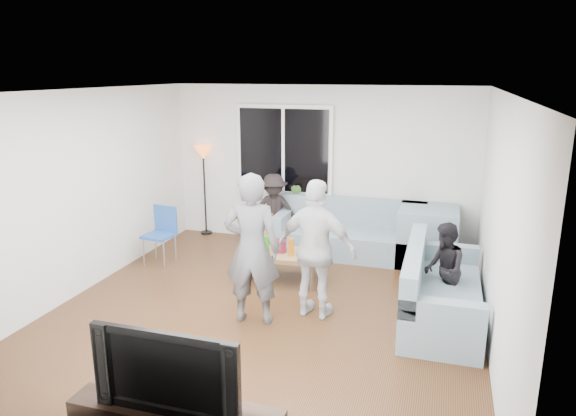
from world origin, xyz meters
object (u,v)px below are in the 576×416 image
(side_chair, at_px, (159,236))
(television, at_px, (173,366))
(spectator_right, at_px, (444,270))
(floor_lamp, at_px, (205,191))
(spectator_back, at_px, (274,211))
(sofa_right_section, at_px, (443,284))
(player_left, at_px, (252,249))
(sofa_back_section, at_px, (349,229))
(player_right, at_px, (317,250))
(coffee_table, at_px, (281,266))

(side_chair, relative_size, television, 0.76)
(spectator_right, bearing_deg, floor_lamp, -128.60)
(floor_lamp, distance_m, spectator_right, 4.58)
(side_chair, distance_m, spectator_back, 1.86)
(sofa_right_section, relative_size, television, 1.78)
(side_chair, bearing_deg, floor_lamp, 97.94)
(sofa_right_section, xyz_separation_m, player_left, (-2.08, -0.69, 0.45))
(sofa_back_section, xyz_separation_m, television, (-0.41, -4.77, 0.34))
(sofa_right_section, relative_size, floor_lamp, 1.28)
(spectator_back, distance_m, television, 4.87)
(floor_lamp, xyz_separation_m, player_right, (2.65, -2.57, 0.04))
(floor_lamp, bearing_deg, sofa_right_section, -28.66)
(player_left, bearing_deg, sofa_right_section, -169.38)
(side_chair, relative_size, spectator_right, 0.77)
(coffee_table, bearing_deg, television, -85.10)
(sofa_back_section, distance_m, spectator_right, 2.23)
(player_left, bearing_deg, spectator_right, -166.19)
(sofa_right_section, height_order, television, television)
(sofa_back_section, xyz_separation_m, player_right, (0.01, -2.18, 0.40))
(floor_lamp, bearing_deg, coffee_table, -40.65)
(side_chair, relative_size, floor_lamp, 0.55)
(sofa_back_section, relative_size, television, 2.04)
(spectator_back, xyz_separation_m, television, (0.84, -4.80, 0.15))
(side_chair, distance_m, player_right, 2.85)
(television, bearing_deg, player_left, 96.13)
(player_right, bearing_deg, side_chair, -12.05)
(player_left, bearing_deg, player_right, -160.18)
(coffee_table, bearing_deg, spectator_back, 112.44)
(player_left, height_order, spectator_right, player_left)
(player_left, xyz_separation_m, spectator_back, (-0.59, 2.55, -0.26))
(coffee_table, bearing_deg, spectator_right, -11.59)
(sofa_back_section, relative_size, coffee_table, 2.09)
(floor_lamp, relative_size, player_right, 0.95)
(floor_lamp, relative_size, player_left, 0.89)
(sofa_back_section, height_order, floor_lamp, floor_lamp)
(spectator_right, bearing_deg, sofa_back_section, -151.27)
(sofa_right_section, distance_m, coffee_table, 2.23)
(television, bearing_deg, coffee_table, 94.90)
(coffee_table, bearing_deg, player_right, -51.70)
(television, bearing_deg, side_chair, 121.94)
(coffee_table, xyz_separation_m, player_right, (0.72, -0.91, 0.62))
(sofa_back_section, xyz_separation_m, side_chair, (-2.63, -1.20, 0.01))
(side_chair, bearing_deg, spectator_right, 0.83)
(coffee_table, xyz_separation_m, player_left, (0.06, -1.26, 0.67))
(player_right, relative_size, spectator_right, 1.47)
(spectator_right, xyz_separation_m, spectator_back, (-2.68, 1.73, 0.05))
(coffee_table, xyz_separation_m, spectator_back, (-0.53, 1.29, 0.41))
(spectator_right, distance_m, spectator_back, 3.19)
(player_right, bearing_deg, player_left, 35.72)
(floor_lamp, bearing_deg, television, -66.65)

